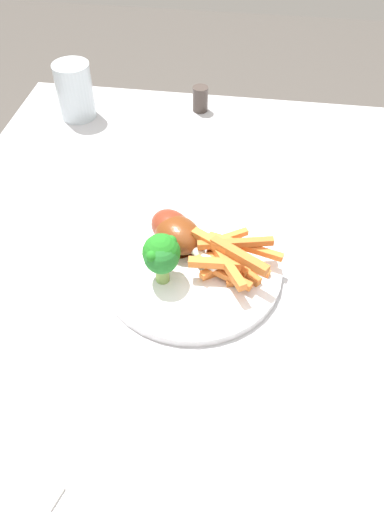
{
  "coord_description": "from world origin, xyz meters",
  "views": [
    {
      "loc": [
        -0.38,
        -0.07,
        1.27
      ],
      "look_at": [
        0.08,
        -0.01,
        0.78
      ],
      "focal_mm": 35.16,
      "sensor_mm": 36.0,
      "label": 1
    }
  ],
  "objects_px": {
    "broccoli_floret_front": "(160,256)",
    "chicken_drumstick_near": "(180,236)",
    "pepper_shaker": "(200,99)",
    "chicken_drumstick_far": "(174,230)",
    "water_glass": "(75,91)",
    "dining_table": "(180,361)",
    "dinner_plate": "(192,269)",
    "carrot_fries_pile": "(229,258)",
    "broccoli_floret_middle": "(162,252)"
  },
  "relations": [
    {
      "from": "broccoli_floret_front",
      "to": "chicken_drumstick_near",
      "type": "relative_size",
      "value": 0.61
    },
    {
      "from": "broccoli_floret_front",
      "to": "pepper_shaker",
      "type": "xyz_separation_m",
      "value": [
        0.45,
        0.01,
        -0.03
      ]
    },
    {
      "from": "chicken_drumstick_far",
      "to": "water_glass",
      "type": "distance_m",
      "value": 0.41
    },
    {
      "from": "chicken_drumstick_far",
      "to": "dining_table",
      "type": "bearing_deg",
      "value": -167.91
    },
    {
      "from": "dinner_plate",
      "to": "chicken_drumstick_far",
      "type": "bearing_deg",
      "value": 35.23
    },
    {
      "from": "carrot_fries_pile",
      "to": "chicken_drumstick_near",
      "type": "relative_size",
      "value": 1.14
    },
    {
      "from": "carrot_fries_pile",
      "to": "chicken_drumstick_far",
      "type": "xyz_separation_m",
      "value": [
        0.04,
        0.08,
        -0.0
      ]
    },
    {
      "from": "broccoli_floret_front",
      "to": "water_glass",
      "type": "relative_size",
      "value": 0.65
    },
    {
      "from": "dining_table",
      "to": "chicken_drumstick_far",
      "type": "relative_size",
      "value": 10.33
    },
    {
      "from": "dining_table",
      "to": "pepper_shaker",
      "type": "relative_size",
      "value": 23.33
    },
    {
      "from": "broccoli_floret_front",
      "to": "chicken_drumstick_far",
      "type": "distance_m",
      "value": 0.08
    },
    {
      "from": "dinner_plate",
      "to": "pepper_shaker",
      "type": "bearing_deg",
      "value": 6.15
    },
    {
      "from": "dining_table",
      "to": "chicken_drumstick_near",
      "type": "relative_size",
      "value": 10.17
    },
    {
      "from": "broccoli_floret_middle",
      "to": "chicken_drumstick_far",
      "type": "height_order",
      "value": "broccoli_floret_middle"
    },
    {
      "from": "dinner_plate",
      "to": "broccoli_floret_middle",
      "type": "height_order",
      "value": "broccoli_floret_middle"
    },
    {
      "from": "dining_table",
      "to": "carrot_fries_pile",
      "type": "relative_size",
      "value": 8.92
    },
    {
      "from": "water_glass",
      "to": "broccoli_floret_front",
      "type": "bearing_deg",
      "value": -149.12
    },
    {
      "from": "chicken_drumstick_near",
      "to": "chicken_drumstick_far",
      "type": "xyz_separation_m",
      "value": [
        0.01,
        0.01,
        -0.0
      ]
    },
    {
      "from": "broccoli_floret_front",
      "to": "chicken_drumstick_far",
      "type": "height_order",
      "value": "broccoli_floret_front"
    },
    {
      "from": "chicken_drumstick_far",
      "to": "water_glass",
      "type": "xyz_separation_m",
      "value": [
        0.32,
        0.24,
        0.02
      ]
    },
    {
      "from": "carrot_fries_pile",
      "to": "pepper_shaker",
      "type": "distance_m",
      "value": 0.43
    },
    {
      "from": "carrot_fries_pile",
      "to": "pepper_shaker",
      "type": "height_order",
      "value": "carrot_fries_pile"
    },
    {
      "from": "dining_table",
      "to": "broccoli_floret_front",
      "type": "bearing_deg",
      "value": 32.27
    },
    {
      "from": "broccoli_floret_front",
      "to": "carrot_fries_pile",
      "type": "bearing_deg",
      "value": -70.42
    },
    {
      "from": "chicken_drumstick_near",
      "to": "pepper_shaker",
      "type": "relative_size",
      "value": 2.29
    },
    {
      "from": "pepper_shaker",
      "to": "chicken_drumstick_far",
      "type": "bearing_deg",
      "value": -178.04
    },
    {
      "from": "water_glass",
      "to": "pepper_shaker",
      "type": "xyz_separation_m",
      "value": [
        0.05,
        -0.23,
        -0.03
      ]
    },
    {
      "from": "dinner_plate",
      "to": "broccoli_floret_front",
      "type": "height_order",
      "value": "broccoli_floret_front"
    },
    {
      "from": "dining_table",
      "to": "chicken_drumstick_far",
      "type": "height_order",
      "value": "chicken_drumstick_far"
    },
    {
      "from": "broccoli_floret_middle",
      "to": "water_glass",
      "type": "height_order",
      "value": "water_glass"
    },
    {
      "from": "chicken_drumstick_near",
      "to": "chicken_drumstick_far",
      "type": "relative_size",
      "value": 1.02
    },
    {
      "from": "dining_table",
      "to": "water_glass",
      "type": "distance_m",
      "value": 0.55
    },
    {
      "from": "broccoli_floret_front",
      "to": "broccoli_floret_middle",
      "type": "bearing_deg",
      "value": -21.88
    },
    {
      "from": "broccoli_floret_middle",
      "to": "chicken_drumstick_far",
      "type": "distance_m",
      "value": 0.07
    },
    {
      "from": "broccoli_floret_middle",
      "to": "dinner_plate",
      "type": "bearing_deg",
      "value": -56.4
    },
    {
      "from": "broccoli_floret_middle",
      "to": "pepper_shaker",
      "type": "height_order",
      "value": "broccoli_floret_middle"
    },
    {
      "from": "dinner_plate",
      "to": "chicken_drumstick_far",
      "type": "distance_m",
      "value": 0.06
    },
    {
      "from": "broccoli_floret_middle",
      "to": "pepper_shaker",
      "type": "relative_size",
      "value": 1.48
    },
    {
      "from": "chicken_drumstick_far",
      "to": "water_glass",
      "type": "bearing_deg",
      "value": 36.89
    },
    {
      "from": "dining_table",
      "to": "water_glass",
      "type": "height_order",
      "value": "water_glass"
    },
    {
      "from": "broccoli_floret_middle",
      "to": "carrot_fries_pile",
      "type": "height_order",
      "value": "broccoli_floret_middle"
    },
    {
      "from": "broccoli_floret_middle",
      "to": "water_glass",
      "type": "relative_size",
      "value": 0.69
    },
    {
      "from": "broccoli_floret_middle",
      "to": "water_glass",
      "type": "xyz_separation_m",
      "value": [
        0.39,
        0.24,
        -0.01
      ]
    },
    {
      "from": "broccoli_floret_middle",
      "to": "chicken_drumstick_near",
      "type": "height_order",
      "value": "broccoli_floret_middle"
    },
    {
      "from": "broccoli_floret_middle",
      "to": "water_glass",
      "type": "bearing_deg",
      "value": 31.41
    },
    {
      "from": "chicken_drumstick_near",
      "to": "broccoli_floret_front",
      "type": "bearing_deg",
      "value": 166.11
    },
    {
      "from": "carrot_fries_pile",
      "to": "chicken_drumstick_near",
      "type": "xyz_separation_m",
      "value": [
        0.03,
        0.07,
        0.0
      ]
    },
    {
      "from": "chicken_drumstick_near",
      "to": "water_glass",
      "type": "distance_m",
      "value": 0.42
    },
    {
      "from": "chicken_drumstick_near",
      "to": "carrot_fries_pile",
      "type": "bearing_deg",
      "value": -113.52
    },
    {
      "from": "water_glass",
      "to": "dinner_plate",
      "type": "bearing_deg",
      "value": -143.32
    }
  ]
}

